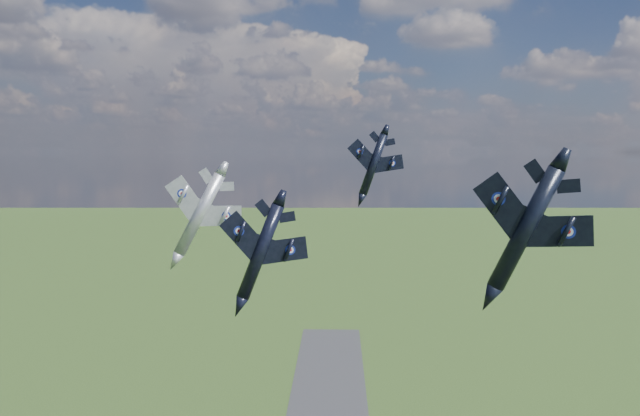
# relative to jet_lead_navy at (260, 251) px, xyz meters

# --- Properties ---
(jet_lead_navy) EXTENTS (12.55, 15.43, 6.29)m
(jet_lead_navy) POSITION_rel_jet_lead_navy_xyz_m (0.00, 0.00, 0.00)
(jet_lead_navy) COLOR black
(jet_right_navy) EXTENTS (12.24, 14.43, 6.02)m
(jet_right_navy) POSITION_rel_jet_lead_navy_xyz_m (20.53, -20.10, 4.84)
(jet_right_navy) COLOR black
(jet_high_navy) EXTENTS (10.83, 13.92, 5.72)m
(jet_high_navy) POSITION_rel_jet_lead_navy_xyz_m (13.15, 32.72, 8.14)
(jet_high_navy) COLOR black
(jet_left_silver) EXTENTS (13.83, 17.58, 8.39)m
(jet_left_silver) POSITION_rel_jet_lead_navy_xyz_m (-10.50, 19.13, 1.85)
(jet_left_silver) COLOR #94959E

